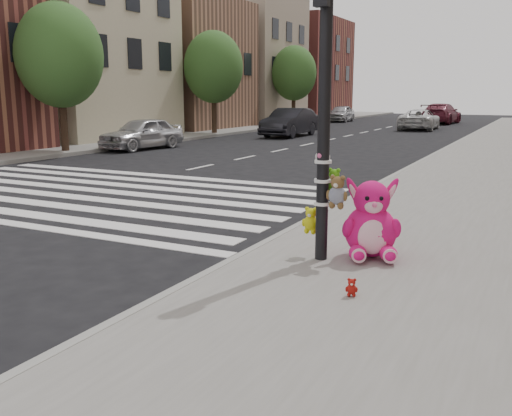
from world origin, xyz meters
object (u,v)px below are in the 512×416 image
Objects in this scene: pink_bunny at (371,225)px; red_teddy at (352,287)px; signal_pole at (326,134)px; car_white_near at (419,120)px; car_silver_far at (142,133)px; car_dark_far at (290,122)px.

pink_bunny reaches higher than red_teddy.
signal_pole is 30.53m from car_white_near.
red_teddy is at bearing 97.18° from car_white_near.
car_silver_far is at bearing 135.81° from signal_pole.
signal_pole is 3.64× the size of pink_bunny.
signal_pole is at bearing 96.13° from car_white_near.
car_dark_far is (-10.56, 22.49, 0.51)m from red_teddy.
pink_bunny is at bearing 97.25° from car_white_near.
car_white_near is (7.69, 18.07, -0.02)m from car_silver_far.
red_teddy is 0.04× the size of car_white_near.
car_silver_far is at bearing -105.82° from car_dark_far.
signal_pole reaches higher than car_silver_far.
signal_pole is 0.88× the size of car_dark_far.
signal_pole is 23.45m from car_dark_far.
car_silver_far is (-12.96, 11.72, 0.07)m from pink_bunny.
pink_bunny is at bearing 80.96° from red_teddy.
car_silver_far is 0.85× the size of car_dark_far.
car_silver_far is (-13.20, 13.28, 0.41)m from red_teddy.
car_dark_far reaches higher than pink_bunny.
car_dark_far reaches higher than red_teddy.
car_silver_far reaches higher than red_teddy.
signal_pole is at bearing -37.30° from car_silver_far.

